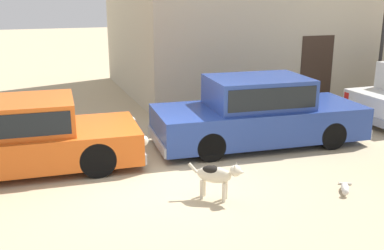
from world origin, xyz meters
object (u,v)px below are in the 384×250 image
parked_sedan_nearest (23,135)px  stray_cat (345,188)px  parked_sedan_second (258,111)px  stray_dog_spotted (217,175)px

parked_sedan_nearest → stray_cat: 5.99m
parked_sedan_second → stray_dog_spotted: 3.17m
stray_dog_spotted → stray_cat: 2.27m
parked_sedan_nearest → parked_sedan_second: size_ratio=0.93×
parked_sedan_nearest → stray_cat: (5.12, -3.05, -0.61)m
parked_sedan_nearest → stray_cat: bearing=-27.1°
parked_sedan_nearest → parked_sedan_second: (4.97, -0.14, 0.07)m
parked_sedan_second → parked_sedan_nearest: bearing=-177.2°
stray_dog_spotted → stray_cat: stray_dog_spotted is taller
parked_sedan_second → stray_cat: parked_sedan_second is taller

